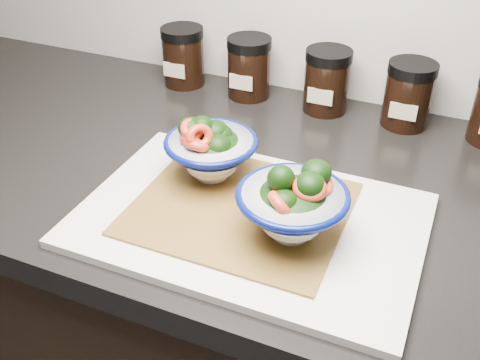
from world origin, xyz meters
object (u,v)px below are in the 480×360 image
at_px(bowl_right, 293,206).
at_px(spice_jar_c, 327,81).
at_px(spice_jar_b, 249,67).
at_px(spice_jar_a, 183,56).
at_px(cutting_board, 250,220).
at_px(spice_jar_d, 408,94).
at_px(bowl_left, 210,150).

xyz_separation_m(bowl_right, spice_jar_c, (-0.06, 0.38, -0.00)).
relative_size(bowl_right, spice_jar_b, 1.24).
height_order(bowl_right, spice_jar_a, same).
height_order(cutting_board, spice_jar_d, spice_jar_d).
relative_size(spice_jar_a, spice_jar_c, 1.00).
distance_m(spice_jar_b, spice_jar_d, 0.29).
relative_size(bowl_right, spice_jar_c, 1.24).
distance_m(spice_jar_c, spice_jar_d, 0.14).
xyz_separation_m(bowl_left, bowl_right, (0.15, -0.08, 0.00)).
bearing_deg(bowl_left, cutting_board, -36.00).
height_order(spice_jar_a, spice_jar_c, same).
distance_m(cutting_board, spice_jar_d, 0.39).
bearing_deg(spice_jar_b, cutting_board, -67.36).
distance_m(bowl_left, spice_jar_a, 0.36).
xyz_separation_m(cutting_board, spice_jar_c, (-0.00, 0.36, 0.05)).
bearing_deg(spice_jar_d, spice_jar_a, 180.00).
bearing_deg(spice_jar_c, spice_jar_b, 180.00).
relative_size(bowl_right, spice_jar_a, 1.24).
bearing_deg(bowl_right, bowl_left, 152.07).
height_order(bowl_right, spice_jar_c, same).
relative_size(bowl_right, spice_jar_d, 1.24).
height_order(cutting_board, spice_jar_b, spice_jar_b).
distance_m(bowl_left, spice_jar_d, 0.37).
height_order(bowl_left, bowl_right, bowl_left).
xyz_separation_m(bowl_left, spice_jar_a, (-0.20, 0.30, -0.00)).
relative_size(cutting_board, spice_jar_a, 3.98).
xyz_separation_m(spice_jar_c, spice_jar_d, (0.14, 0.00, 0.00)).
relative_size(spice_jar_a, spice_jar_b, 1.00).
bearing_deg(spice_jar_c, cutting_board, -89.82).
bearing_deg(bowl_right, spice_jar_c, 99.69).
distance_m(spice_jar_b, spice_jar_c, 0.15).
bearing_deg(bowl_right, spice_jar_b, 119.54).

